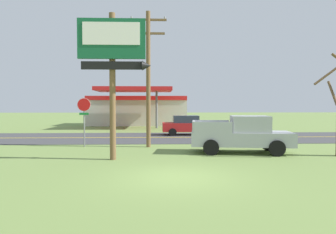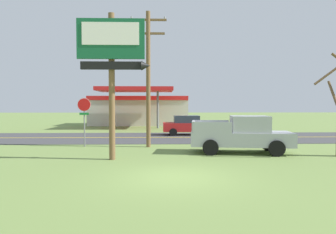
{
  "view_description": "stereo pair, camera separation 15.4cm",
  "coord_description": "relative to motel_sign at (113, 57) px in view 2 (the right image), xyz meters",
  "views": [
    {
      "loc": [
        -0.66,
        -10.57,
        2.54
      ],
      "look_at": [
        0.0,
        8.0,
        1.8
      ],
      "focal_mm": 32.73,
      "sensor_mm": 36.0,
      "label": 1
    },
    {
      "loc": [
        -0.51,
        -10.57,
        2.54
      ],
      "look_at": [
        0.0,
        8.0,
        1.8
      ],
      "focal_mm": 32.73,
      "sensor_mm": 36.0,
      "label": 2
    }
  ],
  "objects": [
    {
      "name": "ground_plane",
      "position": [
        2.64,
        -3.49,
        -4.72
      ],
      "size": [
        180.0,
        180.0,
        0.0
      ],
      "primitive_type": "plane",
      "color": "olive"
    },
    {
      "name": "pickup_silver_parked_on_lawn",
      "position": [
        6.48,
        1.91,
        -3.76
      ],
      "size": [
        5.41,
        2.75,
        1.96
      ],
      "color": "#A8AAAF",
      "rests_on": "ground"
    },
    {
      "name": "motel_sign",
      "position": [
        0.0,
        0.0,
        0.0
      ],
      "size": [
        3.3,
        0.54,
        6.73
      ],
      "color": "brown",
      "rests_on": "ground"
    },
    {
      "name": "road_asphalt",
      "position": [
        2.64,
        9.51,
        -4.71
      ],
      "size": [
        140.0,
        8.0,
        0.02
      ],
      "primitive_type": "cube",
      "color": "#3D3D3F",
      "rests_on": "ground"
    },
    {
      "name": "stop_sign",
      "position": [
        -2.44,
        4.58,
        -2.69
      ],
      "size": [
        0.8,
        0.08,
        2.95
      ],
      "color": "slate",
      "rests_on": "ground"
    },
    {
      "name": "car_red_near_lane",
      "position": [
        4.49,
        11.51,
        -3.89
      ],
      "size": [
        4.2,
        2.0,
        1.64
      ],
      "color": "red",
      "rests_on": "ground"
    },
    {
      "name": "utility_pole",
      "position": [
        1.45,
        4.32,
        -0.35
      ],
      "size": [
        2.19,
        0.26,
        8.08
      ],
      "color": "brown",
      "rests_on": "ground"
    },
    {
      "name": "road_centre_line",
      "position": [
        2.64,
        9.51,
        -4.7
      ],
      "size": [
        126.0,
        0.2,
        0.01
      ],
      "primitive_type": "cube",
      "color": "gold",
      "rests_on": "road_asphalt"
    },
    {
      "name": "gas_station",
      "position": [
        -0.47,
        24.74,
        -2.77
      ],
      "size": [
        12.0,
        11.5,
        4.4
      ],
      "color": "beige",
      "rests_on": "ground"
    }
  ]
}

